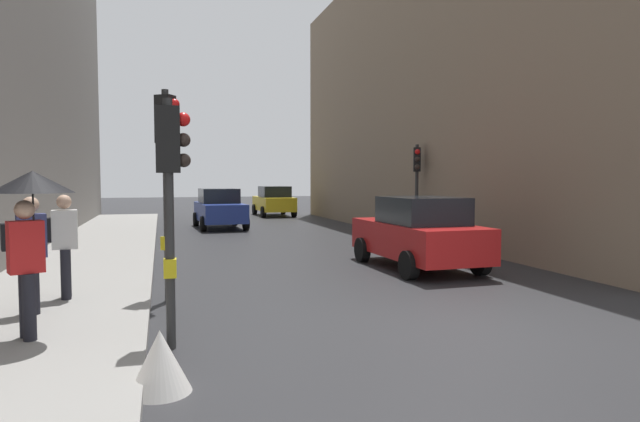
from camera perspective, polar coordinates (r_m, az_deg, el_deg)
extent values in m
plane|color=#28282B|center=(8.57, 15.03, -11.58)|extent=(120.00, 120.00, 0.00)
cube|color=gray|center=(13.35, -23.98, -6.03)|extent=(3.18, 40.00, 0.16)
cube|color=gray|center=(25.25, 20.38, 11.36)|extent=(12.00, 24.54, 11.58)
cylinder|color=#2D2D2D|center=(7.22, -15.52, -1.42)|extent=(0.12, 0.12, 3.21)
cube|color=black|center=(7.21, -15.66, 7.22)|extent=(0.31, 0.25, 0.84)
cube|color=yellow|center=(7.29, -15.45, -5.79)|extent=(0.17, 0.21, 0.24)
sphere|color=red|center=(7.23, -14.17, 9.30)|extent=(0.18, 0.18, 0.18)
sphere|color=#2D231E|center=(7.21, -14.14, 7.24)|extent=(0.18, 0.18, 0.18)
sphere|color=#2D231E|center=(7.20, -14.11, 5.18)|extent=(0.18, 0.18, 0.18)
cylinder|color=#2D2D2D|center=(10.05, -15.79, 1.48)|extent=(0.12, 0.12, 3.77)
cube|color=black|center=(10.10, -15.91, 9.24)|extent=(0.38, 0.37, 0.84)
cube|color=yellow|center=(10.11, -15.71, -3.25)|extent=(0.25, 0.26, 0.24)
sphere|color=red|center=(10.02, -15.03, 10.80)|extent=(0.18, 0.18, 0.18)
sphere|color=#2D231E|center=(9.99, -15.01, 9.32)|extent=(0.18, 0.18, 0.18)
sphere|color=#2D231E|center=(9.97, -14.98, 7.84)|extent=(0.18, 0.18, 0.18)
cylinder|color=#2D2D2D|center=(19.26, 10.11, 1.84)|extent=(0.12, 0.12, 3.39)
cube|color=black|center=(19.27, 10.14, 5.34)|extent=(0.34, 0.37, 0.84)
cube|color=yellow|center=(19.29, 10.09, -0.07)|extent=(0.25, 0.22, 0.24)
sphere|color=red|center=(19.09, 10.19, 6.14)|extent=(0.18, 0.18, 0.18)
sphere|color=#2D231E|center=(19.08, 10.18, 5.36)|extent=(0.18, 0.18, 0.18)
sphere|color=#2D231E|center=(19.07, 10.17, 4.58)|extent=(0.18, 0.18, 0.18)
cube|color=navy|center=(24.60, -10.47, -0.11)|extent=(2.01, 4.28, 0.80)
cube|color=black|center=(24.81, -10.57, 1.59)|extent=(1.70, 2.08, 0.64)
cylinder|color=black|center=(23.46, -7.78, -1.23)|extent=(0.25, 0.65, 0.64)
cylinder|color=black|center=(23.17, -12.15, -1.33)|extent=(0.25, 0.65, 0.64)
cylinder|color=black|center=(26.10, -8.96, -0.77)|extent=(0.25, 0.65, 0.64)
cylinder|color=black|center=(25.84, -12.89, -0.86)|extent=(0.25, 0.65, 0.64)
cube|color=red|center=(13.57, 10.14, -2.91)|extent=(1.89, 4.24, 0.80)
cube|color=black|center=(13.29, 10.68, 0.07)|extent=(1.64, 2.03, 0.64)
cylinder|color=black|center=(14.46, 4.46, -4.08)|extent=(0.23, 0.64, 0.64)
cylinder|color=black|center=(15.22, 10.76, -3.75)|extent=(0.23, 0.64, 0.64)
cylinder|color=black|center=(12.02, 9.31, -5.63)|extent=(0.23, 0.64, 0.64)
cylinder|color=black|center=(12.93, 16.47, -5.09)|extent=(0.23, 0.64, 0.64)
cube|color=yellow|center=(32.45, -4.89, 0.77)|extent=(1.87, 4.23, 0.80)
cube|color=black|center=(32.18, -4.80, 2.03)|extent=(1.63, 2.03, 0.64)
cylinder|color=black|center=(33.61, -6.88, 0.17)|extent=(0.23, 0.64, 0.64)
cylinder|color=black|center=(33.99, -3.89, 0.22)|extent=(0.23, 0.64, 0.64)
cylinder|color=black|center=(30.97, -5.97, -0.10)|extent=(0.23, 0.64, 0.64)
cylinder|color=black|center=(31.37, -2.75, -0.04)|extent=(0.23, 0.64, 0.64)
cylinder|color=black|center=(8.03, -28.48, -8.61)|extent=(0.16, 0.16, 0.85)
cylinder|color=black|center=(7.84, -28.20, -8.89)|extent=(0.16, 0.16, 0.85)
cube|color=red|center=(7.81, -28.50, -3.32)|extent=(0.47, 0.39, 0.66)
sphere|color=tan|center=(7.78, -28.60, 0.12)|extent=(0.24, 0.24, 0.24)
cylinder|color=black|center=(7.81, -27.83, -1.46)|extent=(0.02, 0.02, 0.90)
cone|color=black|center=(7.79, -27.94, 2.72)|extent=(1.00, 1.00, 0.28)
cylinder|color=black|center=(9.49, -27.95, -6.79)|extent=(0.16, 0.16, 0.85)
cylinder|color=black|center=(9.29, -27.83, -7.00)|extent=(0.16, 0.16, 0.85)
cube|color=navy|center=(9.29, -28.02, -2.30)|extent=(0.46, 0.36, 0.66)
sphere|color=tan|center=(9.26, -28.10, 0.60)|extent=(0.24, 0.24, 0.24)
cube|color=black|center=(9.27, -29.87, -2.37)|extent=(0.27, 0.33, 0.40)
cylinder|color=black|center=(10.37, -25.08, -5.88)|extent=(0.16, 0.16, 0.85)
cylinder|color=black|center=(10.17, -25.13, -6.05)|extent=(0.16, 0.16, 0.85)
cube|color=silver|center=(10.18, -25.21, -1.76)|extent=(0.43, 0.30, 0.66)
sphere|color=tan|center=(10.15, -25.28, 0.88)|extent=(0.24, 0.24, 0.24)
cube|color=black|center=(10.19, -26.90, -1.80)|extent=(0.23, 0.30, 0.40)
cone|color=silver|center=(6.01, -16.43, -14.89)|extent=(0.64, 0.64, 0.65)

